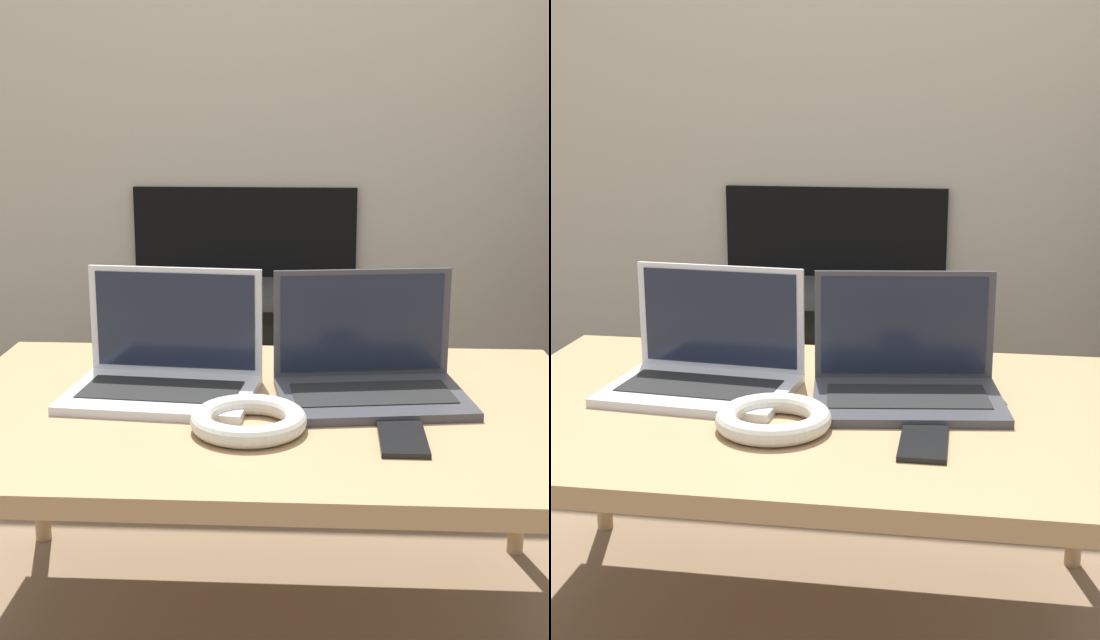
% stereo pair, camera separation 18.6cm
% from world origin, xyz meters
% --- Properties ---
extents(wall_back, '(7.00, 0.08, 2.60)m').
position_xyz_m(wall_back, '(-0.00, 1.94, 1.29)').
color(wall_back, '#B7AD99').
rests_on(wall_back, ground_plane).
extents(table, '(1.17, 0.79, 0.47)m').
position_xyz_m(table, '(0.00, 0.24, 0.43)').
color(table, '#9E7A51').
rests_on(table, ground_plane).
extents(laptop_left, '(0.36, 0.27, 0.22)m').
position_xyz_m(laptop_left, '(-0.19, 0.31, 0.51)').
color(laptop_left, silver).
rests_on(laptop_left, table).
extents(laptop_right, '(0.37, 0.28, 0.22)m').
position_xyz_m(laptop_right, '(0.19, 0.31, 0.51)').
color(laptop_right, '#38383D').
rests_on(laptop_right, table).
extents(headphones, '(0.19, 0.19, 0.04)m').
position_xyz_m(headphones, '(-0.02, 0.11, 0.49)').
color(headphones, beige).
rests_on(headphones, table).
extents(phone, '(0.08, 0.15, 0.01)m').
position_xyz_m(phone, '(0.23, 0.08, 0.47)').
color(phone, black).
rests_on(phone, table).
extents(tv, '(0.58, 0.39, 0.37)m').
position_xyz_m(tv, '(-0.18, 1.70, 0.19)').
color(tv, '#383838').
rests_on(tv, ground_plane).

